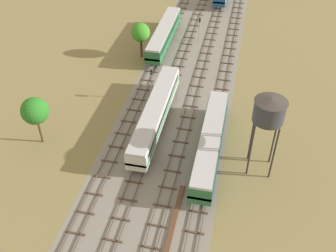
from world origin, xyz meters
name	(u,v)px	position (x,y,z in m)	size (l,w,h in m)	color
ground_plane	(195,51)	(0.00, 56.00, 0.00)	(480.00, 480.00, 0.00)	olive
ballast_bed	(195,51)	(0.00, 56.00, 0.00)	(17.31, 176.00, 0.01)	gray
track_far_left	(164,45)	(-6.66, 57.00, 0.14)	(2.40, 126.00, 0.29)	#47382D
track_left	(185,47)	(-2.22, 57.00, 0.14)	(2.40, 126.00, 0.29)	#47382D
track_centre_left	(207,49)	(2.22, 57.00, 0.14)	(2.40, 126.00, 0.29)	#47382D
track_centre	(229,52)	(6.66, 57.00, 0.14)	(2.40, 126.00, 0.29)	#47382D
diesel_railcar_centre_nearest	(210,141)	(6.66, 26.73, 2.60)	(2.96, 20.50, 3.80)	#286638
passenger_coach_left_near	(156,112)	(-2.22, 31.47, 2.61)	(2.96, 22.00, 3.80)	beige
diesel_railcar_far_left_mid	(164,34)	(-6.66, 57.10, 2.60)	(2.96, 20.50, 3.80)	#286638
water_tower	(269,111)	(13.43, 25.70, 9.70)	(4.06, 4.06, 11.56)	#2D2826
signal_post_nearest	(152,81)	(-4.44, 38.12, 3.71)	(0.28, 0.47, 5.90)	gray
signal_post_near	(200,26)	(0.00, 60.32, 3.34)	(0.28, 0.47, 5.25)	gray
lineside_tree_0	(35,111)	(-17.54, 24.45, 5.59)	(3.85, 3.85, 7.54)	#4C331E
lineside_tree_1	(140,33)	(-10.00, 51.80, 5.02)	(3.59, 3.59, 6.86)	#4C331E
spare_rail_bundle	(175,217)	(4.06, 15.13, 0.12)	(0.60, 10.00, 0.24)	brown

